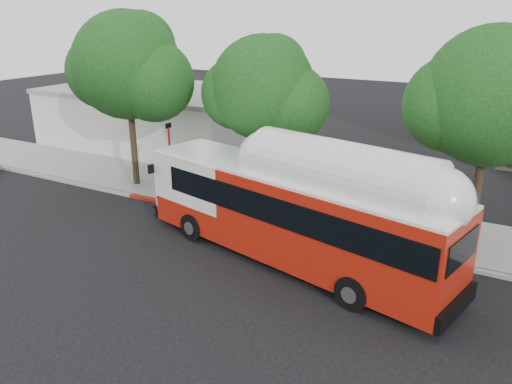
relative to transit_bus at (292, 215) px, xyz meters
The scene contains 10 objects.
ground 3.70m from the transit_bus, 155.71° to the right, with size 120.00×120.00×0.00m, color black.
sidewalk 6.24m from the transit_bus, 118.50° to the left, with size 60.00×5.00×0.15m, color gray.
curb_strip 4.31m from the transit_bus, 137.24° to the left, with size 60.00×0.30×0.15m, color gray.
red_curb_segment 6.68m from the transit_bus, 155.81° to the left, with size 10.00×0.32×0.16m, color maroon.
street_tree_left 12.99m from the transit_bus, 159.36° to the left, with size 6.67×5.80×9.74m.
street_tree_mid 7.06m from the transit_bus, 125.64° to the left, with size 5.75×5.00×8.62m.
street_tree_right 9.10m from the transit_bus, 34.74° to the left, with size 6.21×5.40×9.18m.
low_commercial_bldg 21.10m from the transit_bus, 142.92° to the left, with size 16.20×10.20×4.25m.
transit_bus is the anchor object (origin of this frame).
signal_pole 8.75m from the transit_bus, 160.36° to the left, with size 0.12×0.41×4.29m.
Camera 1 is at (10.31, -15.27, 9.46)m, focal length 35.00 mm.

